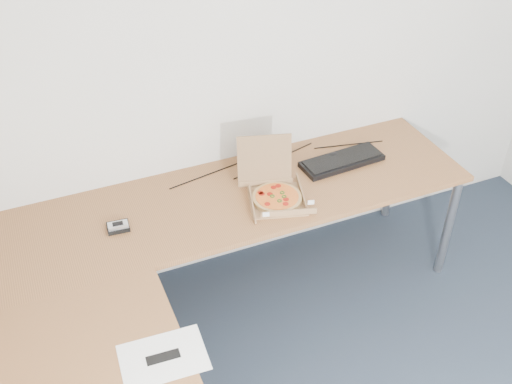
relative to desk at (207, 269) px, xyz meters
name	(u,v)px	position (x,y,z in m)	size (l,w,h in m)	color
desk	(207,269)	(0.00, 0.00, 0.00)	(2.50, 2.20, 0.73)	#925C33
pizza_box	(276,194)	(0.49, 0.32, 0.06)	(0.29, 0.33, 0.29)	#9B734B
drinking_glass	(276,156)	(0.62, 0.60, 0.09)	(0.07, 0.07, 0.12)	white
keyboard	(342,161)	(0.97, 0.48, 0.04)	(0.48, 0.17, 0.03)	black
mouse	(333,156)	(0.94, 0.53, 0.05)	(0.11, 0.07, 0.04)	black
wallet	(118,227)	(-0.32, 0.41, 0.04)	(0.11, 0.09, 0.02)	black
phone	(118,225)	(-0.32, 0.40, 0.06)	(0.10, 0.05, 0.02)	#B2B5BA
paper_sheet	(163,357)	(-0.33, -0.43, 0.03)	(0.33, 0.24, 0.00)	white
dome_speaker	(284,147)	(0.72, 0.71, 0.06)	(0.08, 0.08, 0.07)	black
cable_bundle	(274,160)	(0.63, 0.65, 0.03)	(0.63, 0.04, 0.01)	black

